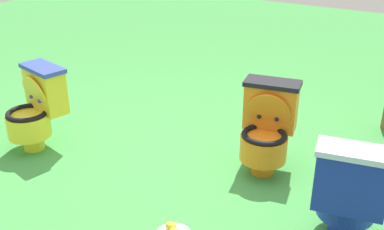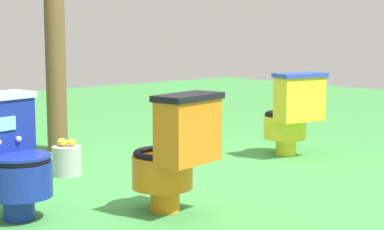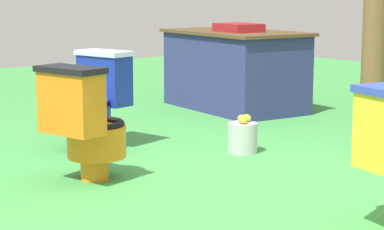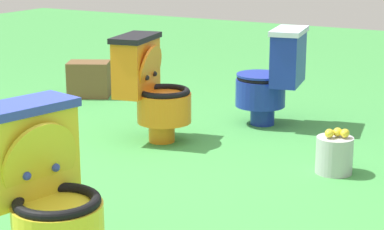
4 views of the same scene
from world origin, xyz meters
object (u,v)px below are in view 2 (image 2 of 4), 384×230
object	(u,v)px
toilet_blue	(10,155)
wooden_post	(55,50)
toilet_orange	(174,152)
toilet_yellow	(292,113)
lemon_bucket	(67,160)

from	to	relation	value
toilet_blue	wooden_post	xyz separation A→B (m)	(1.25, 1.67, 0.53)
toilet_orange	toilet_yellow	size ratio (longest dim) A/B	1.00
toilet_orange	wooden_post	size ratio (longest dim) A/B	0.40
toilet_yellow	lemon_bucket	xyz separation A→B (m)	(-1.83, 0.63, -0.26)
toilet_blue	wooden_post	distance (m)	2.15
toilet_yellow	wooden_post	distance (m)	2.15
wooden_post	lemon_bucket	distance (m)	1.29
toilet_orange	toilet_yellow	world-z (taller)	same
wooden_post	toilet_yellow	bearing A→B (deg)	-48.30
toilet_blue	wooden_post	bearing A→B (deg)	-137.67
toilet_orange	toilet_blue	xyz separation A→B (m)	(-0.78, 0.56, -0.00)
toilet_yellow	toilet_blue	distance (m)	2.64
toilet_orange	toilet_blue	distance (m)	0.96
toilet_orange	lemon_bucket	world-z (taller)	toilet_orange
toilet_orange	toilet_yellow	xyz separation A→B (m)	(1.86, 0.68, 0.00)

